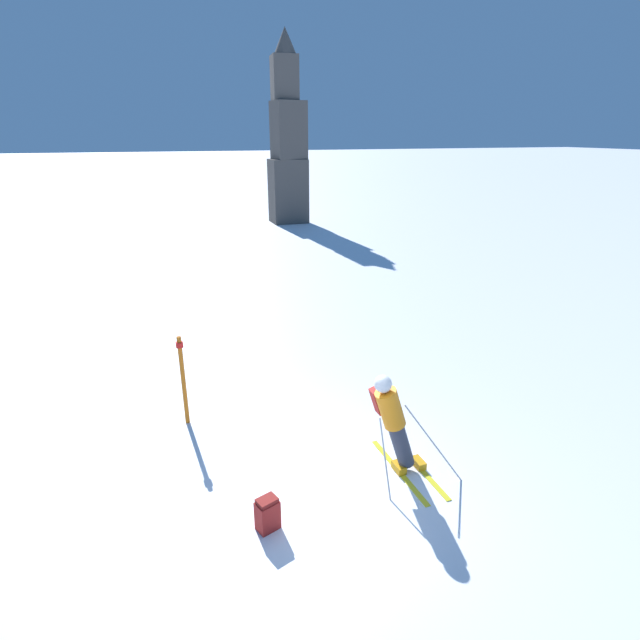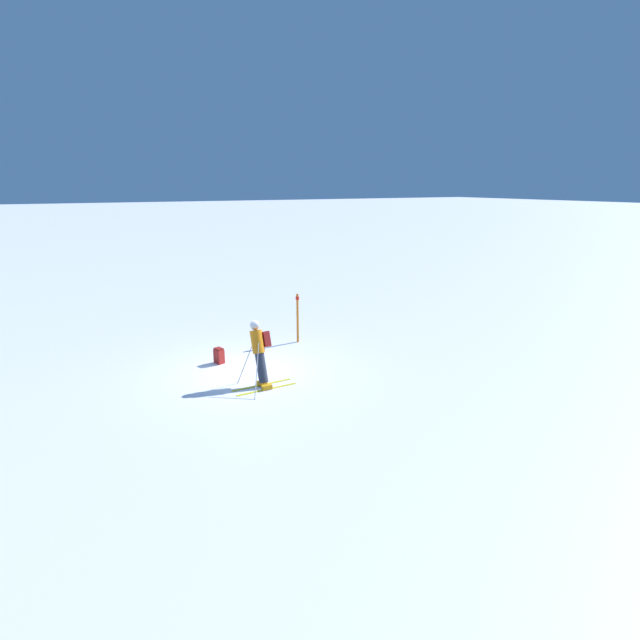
% 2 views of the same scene
% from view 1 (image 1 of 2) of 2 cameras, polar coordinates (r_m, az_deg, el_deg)
% --- Properties ---
extents(ground_plane, '(300.00, 300.00, 0.00)m').
position_cam_1_polar(ground_plane, '(8.13, 0.96, -18.60)').
color(ground_plane, white).
extents(skier, '(1.38, 1.77, 1.84)m').
position_cam_1_polar(skier, '(7.92, 8.32, -11.04)').
color(skier, yellow).
rests_on(skier, ground).
extents(rock_pillar, '(2.08, 1.83, 10.50)m').
position_cam_1_polar(rock_pillar, '(30.72, -3.73, 19.22)').
color(rock_pillar, '#4C4742').
rests_on(rock_pillar, ground).
extents(spare_backpack, '(0.36, 0.31, 0.50)m').
position_cam_1_polar(spare_backpack, '(7.36, -6.02, -21.19)').
color(spare_backpack, '#AD231E').
rests_on(spare_backpack, ground).
extents(trail_marker, '(0.13, 0.13, 1.75)m').
position_cam_1_polar(trail_marker, '(9.49, -15.40, -6.24)').
color(trail_marker, orange).
rests_on(trail_marker, ground).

